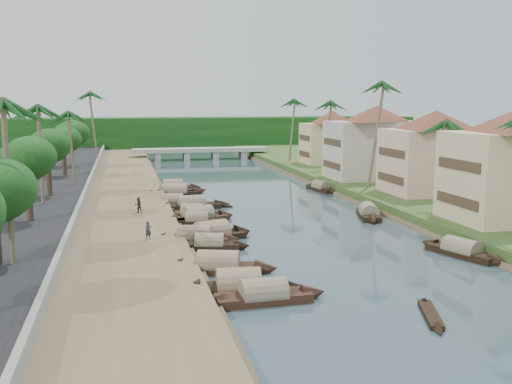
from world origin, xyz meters
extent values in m
plane|color=#33464D|center=(0.00, 0.00, 0.00)|extent=(220.00, 220.00, 0.00)
cube|color=brown|center=(-16.00, 20.00, 0.40)|extent=(10.00, 180.00, 0.80)
cube|color=#26471C|center=(19.00, 20.00, 0.60)|extent=(16.00, 180.00, 1.20)
cube|color=black|center=(-24.50, 20.00, 0.70)|extent=(8.00, 180.00, 1.40)
cube|color=gray|center=(-20.20, 20.00, 1.35)|extent=(0.40, 180.00, 1.10)
cube|color=#0F370F|center=(0.00, 95.00, 4.00)|extent=(120.00, 4.00, 8.00)
cube|color=#0F370F|center=(0.00, 100.00, 4.00)|extent=(120.00, 4.00, 8.00)
cube|color=#0F370F|center=(0.00, 105.00, 4.00)|extent=(120.00, 4.00, 8.00)
cube|color=gray|center=(0.00, 72.00, 2.00)|extent=(28.00, 4.00, 0.80)
cube|color=gray|center=(-9.00, 72.00, 0.90)|extent=(1.20, 3.50, 1.80)
cube|color=gray|center=(-3.00, 72.00, 0.90)|extent=(1.20, 3.50, 1.80)
cube|color=gray|center=(3.00, 72.00, 0.90)|extent=(1.20, 3.50, 1.80)
cube|color=gray|center=(9.00, 72.00, 0.90)|extent=(1.20, 3.50, 1.80)
cube|color=#432F1F|center=(12.95, -2.00, 3.20)|extent=(0.10, 6.40, 0.90)
cube|color=#432F1F|center=(12.95, -2.00, 6.40)|extent=(0.10, 6.40, 0.90)
cube|color=beige|center=(20.00, 14.00, 4.95)|extent=(11.00, 8.00, 7.50)
pyramid|color=brown|center=(20.00, 14.00, 9.80)|extent=(14.11, 14.11, 2.20)
cube|color=#432F1F|center=(14.45, 14.00, 3.08)|extent=(0.10, 6.40, 0.90)
cube|color=#432F1F|center=(14.45, 14.00, 6.08)|extent=(0.10, 6.40, 0.90)
cube|color=#BFB5A6|center=(19.00, 28.00, 5.20)|extent=(13.00, 8.00, 8.00)
pyramid|color=brown|center=(19.00, 28.00, 10.30)|extent=(15.59, 15.59, 2.20)
cube|color=#432F1F|center=(12.45, 28.00, 3.20)|extent=(0.10, 6.40, 0.90)
cube|color=#432F1F|center=(12.45, 28.00, 6.40)|extent=(0.10, 6.40, 0.90)
cube|color=#C8B086|center=(20.00, 48.00, 4.70)|extent=(10.00, 7.00, 7.00)
pyramid|color=brown|center=(20.00, 48.00, 9.30)|extent=(12.62, 12.62, 2.20)
cube|color=#432F1F|center=(14.95, 48.00, 2.95)|extent=(0.10, 5.60, 0.90)
cube|color=#432F1F|center=(14.95, 48.00, 5.75)|extent=(0.10, 5.60, 0.90)
cube|color=black|center=(-7.89, -14.79, 0.20)|extent=(5.83, 1.96, 0.70)
cone|color=black|center=(-4.68, -14.70, 0.28)|extent=(1.70, 1.66, 1.80)
cone|color=black|center=(-11.10, -14.88, 0.28)|extent=(1.70, 1.66, 1.80)
cylinder|color=gray|center=(-7.89, -14.79, 0.58)|extent=(4.46, 1.99, 1.87)
cube|color=black|center=(-9.01, -12.81, 0.20)|extent=(5.94, 2.61, 0.70)
cone|color=black|center=(-5.82, -13.12, 0.28)|extent=(1.86, 2.00, 2.03)
cone|color=black|center=(-12.20, -12.50, 0.28)|extent=(1.86, 2.00, 2.03)
cylinder|color=#8D7259|center=(-9.01, -12.81, 0.58)|extent=(4.59, 2.56, 2.14)
cube|color=black|center=(-9.49, -8.05, 0.20)|extent=(6.46, 3.67, 0.70)
cone|color=black|center=(-6.22, -9.07, 0.28)|extent=(2.20, 2.18, 1.93)
cone|color=black|center=(-12.77, -7.03, 0.28)|extent=(2.20, 2.18, 1.93)
cylinder|color=#8D7259|center=(-9.49, -8.05, 0.58)|extent=(5.10, 3.31, 2.00)
cube|color=black|center=(-9.18, -1.73, 0.20)|extent=(5.08, 2.65, 0.70)
cone|color=black|center=(-6.56, -2.37, 0.28)|extent=(1.68, 1.68, 1.55)
cone|color=black|center=(-11.80, -1.10, 0.28)|extent=(1.68, 1.68, 1.55)
cylinder|color=gray|center=(-9.18, -1.73, 0.58)|extent=(3.98, 2.44, 1.61)
cube|color=black|center=(-10.18, 0.58, 0.20)|extent=(6.05, 3.00, 0.70)
cone|color=black|center=(-7.02, -0.02, 0.28)|extent=(1.98, 2.05, 1.95)
cone|color=black|center=(-13.34, 1.17, 0.28)|extent=(1.98, 2.05, 1.95)
cylinder|color=#8D7259|center=(-10.18, 0.58, 0.58)|extent=(4.72, 2.82, 2.04)
cube|color=black|center=(-8.50, 1.49, 0.20)|extent=(6.17, 3.91, 0.70)
cone|color=black|center=(-5.46, 2.49, 0.28)|extent=(2.24, 2.43, 2.18)
cone|color=black|center=(-11.55, 0.49, 0.28)|extent=(2.24, 2.43, 2.18)
cylinder|color=#8D7259|center=(-8.50, 1.49, 0.58)|extent=(4.90, 3.57, 2.31)
cube|color=black|center=(-8.66, 9.30, 0.20)|extent=(6.16, 3.66, 0.70)
cone|color=black|center=(-5.57, 10.22, 0.28)|extent=(2.16, 2.28, 2.06)
cone|color=black|center=(-11.75, 8.37, 0.28)|extent=(2.16, 2.28, 2.06)
cylinder|color=gray|center=(-8.66, 9.30, 0.58)|extent=(4.87, 3.34, 2.16)
cube|color=black|center=(-9.02, 8.09, 0.20)|extent=(4.67, 1.63, 0.70)
cone|color=black|center=(-6.45, 7.99, 0.28)|extent=(1.38, 1.36, 1.46)
cone|color=black|center=(-11.58, 8.19, 0.28)|extent=(1.38, 1.36, 1.46)
cylinder|color=#8D7259|center=(-9.02, 8.09, 0.58)|extent=(3.59, 1.65, 1.51)
cube|color=black|center=(-8.92, 11.60, 0.20)|extent=(5.16, 3.29, 0.70)
cone|color=black|center=(-6.38, 10.71, 0.28)|extent=(1.88, 2.00, 1.77)
cone|color=black|center=(-11.46, 12.48, 0.28)|extent=(1.88, 2.00, 1.77)
cylinder|color=#8D7259|center=(-8.92, 11.60, 0.58)|extent=(4.10, 2.98, 1.87)
cube|color=black|center=(-8.45, 16.43, 0.20)|extent=(6.56, 2.46, 0.70)
cone|color=black|center=(-4.89, 16.74, 0.28)|extent=(1.97, 1.87, 1.93)
cone|color=black|center=(-12.00, 16.12, 0.28)|extent=(1.97, 1.87, 1.93)
cylinder|color=gray|center=(-8.45, 16.43, 0.58)|extent=(5.06, 2.41, 1.99)
cube|color=black|center=(-10.27, 19.31, 0.20)|extent=(4.92, 1.97, 0.70)
cone|color=black|center=(-7.62, 19.09, 0.28)|extent=(1.50, 1.53, 1.57)
cone|color=black|center=(-12.93, 19.53, 0.28)|extent=(1.50, 1.53, 1.57)
cylinder|color=#8D7259|center=(-10.27, 19.31, 0.58)|extent=(3.79, 1.94, 1.64)
cube|color=black|center=(-9.33, 26.05, 0.20)|extent=(5.34, 2.07, 0.70)
cone|color=black|center=(-6.42, 26.20, 0.28)|extent=(1.61, 1.70, 1.79)
cone|color=black|center=(-12.24, 25.89, 0.28)|extent=(1.61, 1.70, 1.79)
cylinder|color=#8D7259|center=(-9.33, 26.05, 0.58)|extent=(4.10, 2.08, 1.87)
cube|color=black|center=(-9.64, 26.54, 0.20)|extent=(7.06, 3.65, 0.70)
cone|color=black|center=(-6.00, 27.55, 0.28)|extent=(2.31, 2.16, 1.92)
cone|color=black|center=(-13.28, 25.52, 0.28)|extent=(2.31, 2.16, 1.92)
cylinder|color=gray|center=(-9.64, 26.54, 0.58)|extent=(5.54, 3.29, 1.97)
cube|color=black|center=(-9.21, 31.06, 0.20)|extent=(5.83, 2.91, 0.70)
cone|color=black|center=(-6.17, 30.44, 0.28)|extent=(1.91, 1.93, 1.81)
cone|color=black|center=(-12.25, 31.69, 0.28)|extent=(1.91, 1.93, 1.81)
cylinder|color=#8D7259|center=(-9.21, 31.06, 0.58)|extent=(4.56, 2.71, 1.89)
cube|color=black|center=(9.62, -8.23, 0.20)|extent=(3.54, 6.11, 0.70)
cone|color=black|center=(8.53, -5.14, 0.28)|extent=(1.98, 2.08, 1.70)
cone|color=black|center=(10.71, -11.32, 0.28)|extent=(1.98, 2.08, 1.70)
cylinder|color=gray|center=(9.62, -8.23, 0.58)|extent=(3.14, 4.82, 1.74)
cube|color=black|center=(8.88, 7.43, 0.20)|extent=(3.34, 6.05, 0.70)
cone|color=black|center=(9.76, 10.51, 0.28)|extent=(2.04, 2.04, 1.83)
cone|color=black|center=(8.00, 4.35, 0.28)|extent=(2.04, 2.04, 1.83)
cylinder|color=gray|center=(8.88, 7.43, 0.58)|extent=(3.04, 4.76, 1.90)
cube|color=black|center=(10.16, 25.63, 0.20)|extent=(2.60, 5.87, 0.70)
cone|color=black|center=(9.61, 28.73, 0.28)|extent=(1.72, 1.84, 1.65)
cone|color=black|center=(10.72, 22.53, 0.28)|extent=(1.72, 1.84, 1.65)
cylinder|color=gray|center=(10.16, 25.63, 0.58)|extent=(2.43, 4.56, 1.69)
cube|color=black|center=(0.65, -19.15, 0.10)|extent=(2.07, 4.12, 0.35)
cone|color=black|center=(1.42, -16.97, 0.10)|extent=(1.05, 1.22, 0.75)
cone|color=black|center=(-0.12, -21.33, 0.10)|extent=(1.05, 1.22, 0.75)
cube|color=black|center=(-8.36, 0.12, 0.10)|extent=(3.16, 0.95, 0.35)
cone|color=black|center=(-6.62, -0.03, 0.10)|extent=(0.83, 0.75, 0.69)
cone|color=black|center=(-10.10, 0.26, 0.10)|extent=(0.83, 0.75, 0.69)
cube|color=black|center=(-6.13, 17.68, 0.10)|extent=(3.95, 2.87, 0.35)
cone|color=black|center=(-4.15, 16.46, 0.10)|extent=(1.31, 1.24, 0.83)
cone|color=black|center=(-8.10, 18.90, 0.10)|extent=(1.31, 1.24, 0.83)
cylinder|color=brown|center=(16.00, 5.41, 5.58)|extent=(0.53, 0.36, 8.77)
sphere|color=#17471C|center=(16.00, 5.41, 9.79)|extent=(3.20, 3.20, 3.20)
cylinder|color=brown|center=(15.00, 20.41, 7.80)|extent=(2.03, 0.36, 13.15)
sphere|color=#17471C|center=(15.00, 20.41, 14.14)|extent=(3.20, 3.20, 3.20)
cylinder|color=brown|center=(16.00, 39.94, 6.61)|extent=(1.29, 0.36, 10.81)
sphere|color=#17471C|center=(16.00, 39.94, 11.80)|extent=(3.20, 3.20, 3.20)
cylinder|color=brown|center=(-23.00, -7.71, 6.70)|extent=(0.39, 0.36, 10.59)
sphere|color=#17471C|center=(-23.00, -7.71, 11.78)|extent=(3.20, 3.20, 3.20)
cylinder|color=brown|center=(-24.00, 15.08, 6.45)|extent=(0.40, 0.36, 10.10)
sphere|color=#17471C|center=(-24.00, 15.08, 11.30)|extent=(3.20, 3.20, 3.20)
cylinder|color=brown|center=(-22.00, 29.26, 6.00)|extent=(0.85, 0.36, 9.21)
sphere|color=#17471C|center=(-22.00, 29.26, 10.42)|extent=(3.20, 3.20, 3.20)
cylinder|color=brown|center=(14.00, 53.29, 6.78)|extent=(1.33, 0.36, 11.15)
sphere|color=#17471C|center=(14.00, 53.29, 12.14)|extent=(3.20, 3.20, 3.20)
cylinder|color=brown|center=(-20.50, 59.90, 7.52)|extent=(1.32, 0.36, 12.23)
sphere|color=#17471C|center=(-20.50, 59.90, 13.39)|extent=(3.20, 3.20, 3.20)
cylinder|color=#463428|center=(-24.00, 6.53, 3.23)|extent=(0.60, 0.60, 3.75)
ellipsoid|color=#0F370F|center=(-24.00, 6.53, 6.81)|extent=(4.49, 4.49, 3.69)
cylinder|color=#463428|center=(-24.00, 20.74, 3.24)|extent=(0.60, 0.60, 3.76)
ellipsoid|color=#0F370F|center=(-24.00, 20.74, 6.83)|extent=(4.52, 4.52, 3.71)
cylinder|color=#463428|center=(-24.00, 38.56, 3.07)|extent=(0.60, 0.60, 3.42)
ellipsoid|color=#0F370F|center=(-24.00, 38.56, 6.33)|extent=(4.46, 4.46, 3.67)
cylinder|color=#463428|center=(-24.00, 51.86, 3.16)|extent=(0.60, 0.60, 3.59)
ellipsoid|color=#0F370F|center=(-24.00, 51.86, 6.59)|extent=(5.20, 5.20, 4.28)
cylinder|color=#463428|center=(24.00, 31.23, 3.02)|extent=(0.60, 0.60, 3.72)
ellipsoid|color=#0F370F|center=(24.00, 31.23, 6.58)|extent=(4.58, 4.58, 3.77)
imported|color=#282A31|center=(-13.99, -0.54, 1.55)|extent=(0.65, 0.57, 1.50)
imported|color=#2B271E|center=(-14.46, 11.44, 1.59)|extent=(0.93, 0.84, 1.57)
camera|label=1|loc=(-15.73, -46.44, 11.84)|focal=40.00mm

